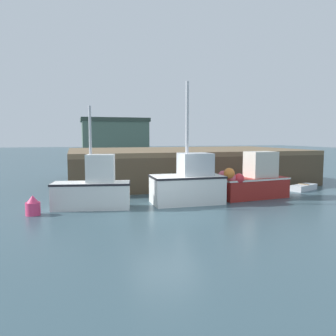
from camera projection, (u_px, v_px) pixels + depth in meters
The scene contains 8 objects.
ground at pixel (166, 214), 12.31m from camera, with size 120.00×160.00×0.10m.
pier at pixel (187, 155), 20.30m from camera, with size 14.01×8.33×2.02m.
fishing_boat_near_left at pixel (93, 189), 12.97m from camera, with size 3.16×1.59×3.99m.
fishing_boat_near_right at pixel (188, 183), 14.04m from camera, with size 3.01×1.66×5.08m.
fishing_boat_mid at pixel (253, 181), 15.17m from camera, with size 3.46×1.65×2.13m.
rowboat at pixel (304, 187), 17.45m from camera, with size 1.83×1.29×0.34m.
warehouse at pixel (115, 138), 43.68m from camera, with size 8.66×4.72×5.19m.
mooring_buoy_foreground at pixel (33, 206), 11.92m from camera, with size 0.52×0.52×0.72m.
Camera 1 is at (-3.26, -11.64, 2.83)m, focal length 35.52 mm.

